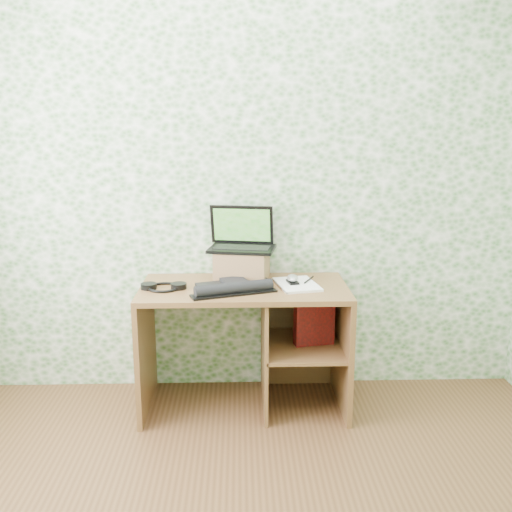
{
  "coord_description": "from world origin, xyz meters",
  "views": [
    {
      "loc": [
        -0.02,
        -1.73,
        1.68
      ],
      "look_at": [
        0.07,
        1.39,
        0.94
      ],
      "focal_mm": 40.0,
      "sensor_mm": 36.0,
      "label": 1
    }
  ],
  "objects_px": {
    "riser": "(242,265)",
    "keyboard": "(234,287)",
    "notepad": "(297,284)",
    "desk": "(257,328)",
    "laptop": "(242,239)"
  },
  "relations": [
    {
      "from": "desk",
      "to": "riser",
      "type": "height_order",
      "value": "riser"
    },
    {
      "from": "desk",
      "to": "keyboard",
      "type": "relative_size",
      "value": 2.46
    },
    {
      "from": "riser",
      "to": "notepad",
      "type": "bearing_deg",
      "value": -23.72
    },
    {
      "from": "desk",
      "to": "notepad",
      "type": "bearing_deg",
      "value": -6.05
    },
    {
      "from": "riser",
      "to": "keyboard",
      "type": "bearing_deg",
      "value": -101.24
    },
    {
      "from": "desk",
      "to": "notepad",
      "type": "relative_size",
      "value": 3.88
    },
    {
      "from": "laptop",
      "to": "desk",
      "type": "bearing_deg",
      "value": -49.91
    },
    {
      "from": "laptop",
      "to": "keyboard",
      "type": "bearing_deg",
      "value": -88.84
    },
    {
      "from": "riser",
      "to": "laptop",
      "type": "xyz_separation_m",
      "value": [
        0.0,
        0.04,
        0.15
      ]
    },
    {
      "from": "keyboard",
      "to": "notepad",
      "type": "height_order",
      "value": "keyboard"
    },
    {
      "from": "riser",
      "to": "keyboard",
      "type": "distance_m",
      "value": 0.25
    },
    {
      "from": "laptop",
      "to": "keyboard",
      "type": "distance_m",
      "value": 0.36
    },
    {
      "from": "riser",
      "to": "keyboard",
      "type": "height_order",
      "value": "riser"
    },
    {
      "from": "riser",
      "to": "laptop",
      "type": "bearing_deg",
      "value": 90.0
    },
    {
      "from": "riser",
      "to": "notepad",
      "type": "distance_m",
      "value": 0.36
    }
  ]
}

